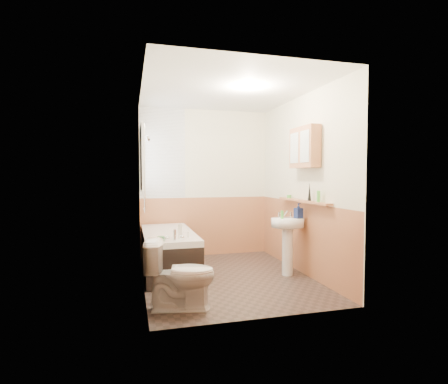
{
  "coord_description": "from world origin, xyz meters",
  "views": [
    {
      "loc": [
        -1.25,
        -4.49,
        1.38
      ],
      "look_at": [
        0.0,
        0.15,
        1.15
      ],
      "focal_mm": 28.0,
      "sensor_mm": 36.0,
      "label": 1
    }
  ],
  "objects": [
    {
      "name": "floor",
      "position": [
        0.0,
        0.0,
        0.0
      ],
      "size": [
        2.8,
        2.8,
        0.0
      ],
      "primitive_type": "plane",
      "color": "#312622",
      "rests_on": "ground"
    },
    {
      "name": "ceiling",
      "position": [
        0.0,
        0.0,
        2.5
      ],
      "size": [
        2.8,
        2.8,
        0.0
      ],
      "primitive_type": "plane",
      "rotation": [
        3.14,
        0.0,
        0.0
      ],
      "color": "white",
      "rests_on": "ground"
    },
    {
      "name": "wall_back",
      "position": [
        0.0,
        1.41,
        1.25
      ],
      "size": [
        2.2,
        0.02,
        2.5
      ],
      "primitive_type": "cube",
      "color": "#ECE6C3",
      "rests_on": "ground"
    },
    {
      "name": "wall_front",
      "position": [
        0.0,
        -1.41,
        1.25
      ],
      "size": [
        2.2,
        0.02,
        2.5
      ],
      "primitive_type": "cube",
      "color": "#ECE6C3",
      "rests_on": "ground"
    },
    {
      "name": "wall_left",
      "position": [
        -1.11,
        0.0,
        1.25
      ],
      "size": [
        0.02,
        2.8,
        2.5
      ],
      "primitive_type": "cube",
      "color": "#ECE6C3",
      "rests_on": "ground"
    },
    {
      "name": "wall_right",
      "position": [
        1.11,
        0.0,
        1.25
      ],
      "size": [
        0.02,
        2.8,
        2.5
      ],
      "primitive_type": "cube",
      "color": "#ECE6C3",
      "rests_on": "ground"
    },
    {
      "name": "wainscot_right",
      "position": [
        1.09,
        0.0,
        0.5
      ],
      "size": [
        0.01,
        2.8,
        1.0
      ],
      "primitive_type": "cube",
      "color": "#BF784E",
      "rests_on": "wall_right"
    },
    {
      "name": "wainscot_front",
      "position": [
        0.0,
        -1.39,
        0.5
      ],
      "size": [
        2.2,
        0.01,
        1.0
      ],
      "primitive_type": "cube",
      "color": "#BF784E",
      "rests_on": "wall_front"
    },
    {
      "name": "wainscot_back",
      "position": [
        0.0,
        1.39,
        0.5
      ],
      "size": [
        2.2,
        0.01,
        1.0
      ],
      "primitive_type": "cube",
      "color": "#BF784E",
      "rests_on": "wall_back"
    },
    {
      "name": "tile_cladding_left",
      "position": [
        -1.09,
        0.0,
        1.25
      ],
      "size": [
        0.01,
        2.8,
        2.5
      ],
      "primitive_type": "cube",
      "color": "white",
      "rests_on": "wall_left"
    },
    {
      "name": "tile_return_back",
      "position": [
        -0.73,
        1.39,
        1.75
      ],
      "size": [
        0.75,
        0.01,
        1.5
      ],
      "primitive_type": "cube",
      "color": "white",
      "rests_on": "wall_back"
    },
    {
      "name": "window",
      "position": [
        -1.06,
        0.95,
        1.65
      ],
      "size": [
        0.03,
        0.79,
        0.99
      ],
      "color": "white",
      "rests_on": "wall_left"
    },
    {
      "name": "bathtub",
      "position": [
        -0.73,
        0.51,
        0.3
      ],
      "size": [
        0.7,
        1.68,
        0.71
      ],
      "color": "black",
      "rests_on": "floor"
    },
    {
      "name": "shower_riser",
      "position": [
        -1.04,
        0.58,
        1.59
      ],
      "size": [
        0.11,
        0.08,
        1.26
      ],
      "color": "silver",
      "rests_on": "wall_left"
    },
    {
      "name": "toilet",
      "position": [
        -0.76,
        -0.94,
        0.35
      ],
      "size": [
        0.78,
        0.53,
        0.71
      ],
      "primitive_type": "imported",
      "rotation": [
        0.0,
        0.0,
        1.38
      ],
      "color": "white",
      "rests_on": "floor"
    },
    {
      "name": "sink",
      "position": [
        0.84,
        -0.11,
        0.57
      ],
      "size": [
        0.46,
        0.37,
        0.9
      ],
      "rotation": [
        0.0,
        0.0,
        0.08
      ],
      "color": "white",
      "rests_on": "floor"
    },
    {
      "name": "pine_shelf",
      "position": [
        1.04,
        -0.16,
        1.03
      ],
      "size": [
        0.1,
        1.34,
        0.03
      ],
      "primitive_type": "cube",
      "color": "#BF784E",
      "rests_on": "wall_right"
    },
    {
      "name": "medicine_cabinet",
      "position": [
        1.01,
        -0.23,
        1.75
      ],
      "size": [
        0.15,
        0.61,
        0.55
      ],
      "color": "#BF784E",
      "rests_on": "wall_right"
    },
    {
      "name": "foam_can",
      "position": [
        1.04,
        -0.57,
        1.12
      ],
      "size": [
        0.05,
        0.05,
        0.14
      ],
      "primitive_type": "cylinder",
      "rotation": [
        0.0,
        0.0,
        -0.08
      ],
      "color": "#59C647",
      "rests_on": "pine_shelf"
    },
    {
      "name": "green_bottle",
      "position": [
        1.04,
        -0.34,
        1.16
      ],
      "size": [
        0.05,
        0.05,
        0.24
      ],
      "primitive_type": "cone",
      "rotation": [
        0.0,
        0.0,
        -0.01
      ],
      "color": "black",
      "rests_on": "pine_shelf"
    },
    {
      "name": "black_jar",
      "position": [
        1.04,
        0.28,
        1.07
      ],
      "size": [
        0.08,
        0.08,
        0.05
      ],
      "primitive_type": "cylinder",
      "rotation": [
        0.0,
        0.0,
        0.13
      ],
      "color": "#59C647",
      "rests_on": "pine_shelf"
    },
    {
      "name": "soap_bottle",
      "position": [
        0.97,
        -0.16,
        0.84
      ],
      "size": [
        0.13,
        0.22,
        0.1
      ],
      "primitive_type": "imported",
      "rotation": [
        0.0,
        0.0,
        0.16
      ],
      "color": "navy",
      "rests_on": "sink"
    },
    {
      "name": "clear_bottle",
      "position": [
        0.73,
        -0.16,
        0.85
      ],
      "size": [
        0.05,
        0.05,
        0.11
      ],
      "primitive_type": "cylinder",
      "rotation": [
        0.0,
        0.0,
        0.13
      ],
      "color": "#59C647",
      "rests_on": "sink"
    },
    {
      "name": "blue_gel",
      "position": [
        -0.64,
        -0.07,
        0.67
      ],
      "size": [
        0.05,
        0.03,
        0.18
      ],
      "primitive_type": "cube",
      "rotation": [
        0.0,
        0.0,
        -0.03
      ],
      "color": "silver",
      "rests_on": "bathtub"
    },
    {
      "name": "cream_jar",
      "position": [
        -0.89,
        -0.2,
        0.6
      ],
      "size": [
        0.1,
        0.1,
        0.06
      ],
      "primitive_type": "cylinder",
      "rotation": [
        0.0,
        0.0,
        0.12
      ],
      "color": "#388447",
      "rests_on": "bathtub"
    },
    {
      "name": "orange_bottle",
      "position": [
        -0.53,
        -0.04,
        0.61
      ],
      "size": [
        0.03,
        0.03,
        0.08
      ],
      "primitive_type": "cylinder",
      "rotation": [
        0.0,
        0.0,
        -0.41
      ],
      "color": "silver",
      "rests_on": "bathtub"
    }
  ]
}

